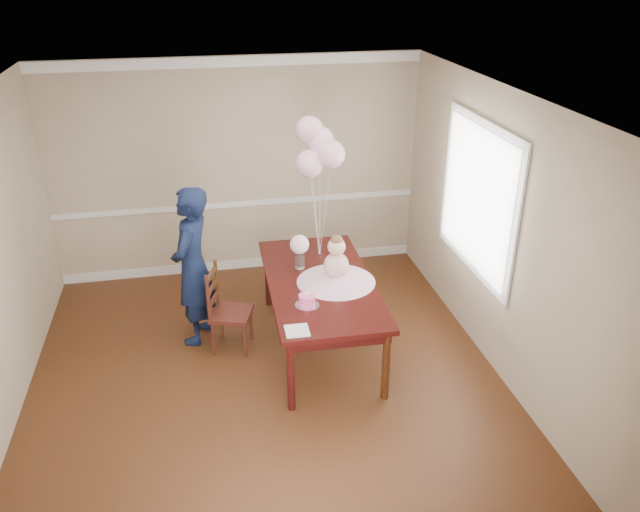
# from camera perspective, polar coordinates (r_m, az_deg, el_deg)

# --- Properties ---
(floor) EXTENTS (4.50, 5.00, 0.00)m
(floor) POSITION_cam_1_polar(r_m,az_deg,el_deg) (6.18, -4.83, -11.42)
(floor) COLOR #361B0D
(floor) RESTS_ON ground
(ceiling) EXTENTS (4.50, 5.00, 0.02)m
(ceiling) POSITION_cam_1_polar(r_m,az_deg,el_deg) (5.02, -6.01, 13.87)
(ceiling) COLOR white
(ceiling) RESTS_ON wall_back
(wall_back) EXTENTS (4.50, 0.02, 2.70)m
(wall_back) POSITION_cam_1_polar(r_m,az_deg,el_deg) (7.78, -7.53, 7.86)
(wall_back) COLOR tan
(wall_back) RESTS_ON floor
(wall_front) EXTENTS (4.50, 0.02, 2.70)m
(wall_front) POSITION_cam_1_polar(r_m,az_deg,el_deg) (3.42, -0.17, -18.49)
(wall_front) COLOR tan
(wall_front) RESTS_ON floor
(wall_right) EXTENTS (0.02, 5.00, 2.70)m
(wall_right) POSITION_cam_1_polar(r_m,az_deg,el_deg) (6.09, 16.16, 1.77)
(wall_right) COLOR tan
(wall_right) RESTS_ON floor
(chair_rail_trim) EXTENTS (4.50, 0.02, 0.07)m
(chair_rail_trim) POSITION_cam_1_polar(r_m,az_deg,el_deg) (7.92, -7.34, 4.74)
(chair_rail_trim) COLOR silver
(chair_rail_trim) RESTS_ON wall_back
(crown_molding) EXTENTS (4.50, 0.02, 0.12)m
(crown_molding) POSITION_cam_1_polar(r_m,az_deg,el_deg) (7.48, -8.12, 17.19)
(crown_molding) COLOR white
(crown_molding) RESTS_ON wall_back
(baseboard_trim) EXTENTS (4.50, 0.02, 0.12)m
(baseboard_trim) POSITION_cam_1_polar(r_m,az_deg,el_deg) (8.26, -7.01, -0.69)
(baseboard_trim) COLOR silver
(baseboard_trim) RESTS_ON floor
(window_frame) EXTENTS (0.02, 1.66, 1.56)m
(window_frame) POSITION_cam_1_polar(r_m,az_deg,el_deg) (6.42, 14.24, 5.19)
(window_frame) COLOR silver
(window_frame) RESTS_ON wall_right
(window_blinds) EXTENTS (0.01, 1.50, 1.40)m
(window_blinds) POSITION_cam_1_polar(r_m,az_deg,el_deg) (6.41, 14.10, 5.18)
(window_blinds) COLOR white
(window_blinds) RESTS_ON wall_right
(dining_table_top) EXTENTS (1.08, 2.10, 0.05)m
(dining_table_top) POSITION_cam_1_polar(r_m,az_deg,el_deg) (6.28, -0.01, -2.45)
(dining_table_top) COLOR black
(dining_table_top) RESTS_ON table_leg_fl
(table_apron) EXTENTS (0.98, 1.99, 0.10)m
(table_apron) POSITION_cam_1_polar(r_m,az_deg,el_deg) (6.31, -0.01, -3.07)
(table_apron) COLOR black
(table_apron) RESTS_ON table_leg_fl
(table_leg_fl) EXTENTS (0.07, 0.07, 0.73)m
(table_leg_fl) POSITION_cam_1_polar(r_m,az_deg,el_deg) (5.63, -2.68, -10.90)
(table_leg_fl) COLOR black
(table_leg_fl) RESTS_ON floor
(table_leg_fr) EXTENTS (0.07, 0.07, 0.73)m
(table_leg_fr) POSITION_cam_1_polar(r_m,az_deg,el_deg) (5.79, 6.05, -9.92)
(table_leg_fr) COLOR black
(table_leg_fr) RESTS_ON floor
(table_leg_bl) EXTENTS (0.07, 0.07, 0.73)m
(table_leg_bl) POSITION_cam_1_polar(r_m,az_deg,el_deg) (7.25, -4.78, -1.91)
(table_leg_bl) COLOR black
(table_leg_bl) RESTS_ON floor
(table_leg_br) EXTENTS (0.07, 0.07, 0.73)m
(table_leg_br) POSITION_cam_1_polar(r_m,az_deg,el_deg) (7.36, 1.99, -1.34)
(table_leg_br) COLOR black
(table_leg_br) RESTS_ON floor
(baby_skirt) EXTENTS (0.81, 0.81, 0.10)m
(baby_skirt) POSITION_cam_1_polar(r_m,az_deg,el_deg) (6.22, 1.49, -1.92)
(baby_skirt) COLOR #E8ABD1
(baby_skirt) RESTS_ON dining_table_top
(baby_torso) EXTENTS (0.25, 0.25, 0.25)m
(baby_torso) POSITION_cam_1_polar(r_m,az_deg,el_deg) (6.16, 1.50, -0.81)
(baby_torso) COLOR pink
(baby_torso) RESTS_ON baby_skirt
(baby_head) EXTENTS (0.18, 0.18, 0.18)m
(baby_head) POSITION_cam_1_polar(r_m,az_deg,el_deg) (6.07, 1.52, 0.85)
(baby_head) COLOR beige
(baby_head) RESTS_ON baby_torso
(baby_hair) EXTENTS (0.12, 0.12, 0.12)m
(baby_hair) POSITION_cam_1_polar(r_m,az_deg,el_deg) (6.05, 1.53, 1.39)
(baby_hair) COLOR brown
(baby_hair) RESTS_ON baby_head
(cake_platter) EXTENTS (0.23, 0.23, 0.01)m
(cake_platter) POSITION_cam_1_polar(r_m,az_deg,el_deg) (5.83, -1.20, -4.52)
(cake_platter) COLOR #B7B7BB
(cake_platter) RESTS_ON dining_table_top
(birthday_cake) EXTENTS (0.16, 0.16, 0.10)m
(birthday_cake) POSITION_cam_1_polar(r_m,az_deg,el_deg) (5.80, -1.20, -4.04)
(birthday_cake) COLOR #FD509A
(birthday_cake) RESTS_ON cake_platter
(cake_flower_a) EXTENTS (0.03, 0.03, 0.03)m
(cake_flower_a) POSITION_cam_1_polar(r_m,az_deg,el_deg) (5.77, -1.21, -3.46)
(cake_flower_a) COLOR white
(cake_flower_a) RESTS_ON birthday_cake
(cake_flower_b) EXTENTS (0.03, 0.03, 0.03)m
(cake_flower_b) POSITION_cam_1_polar(r_m,az_deg,el_deg) (5.79, -0.94, -3.34)
(cake_flower_b) COLOR silver
(cake_flower_b) RESTS_ON birthday_cake
(rose_vase_near) EXTENTS (0.11, 0.11, 0.17)m
(rose_vase_near) POSITION_cam_1_polar(r_m,az_deg,el_deg) (6.48, -1.87, -0.43)
(rose_vase_near) COLOR silver
(rose_vase_near) RESTS_ON dining_table_top
(roses_near) EXTENTS (0.20, 0.20, 0.20)m
(roses_near) POSITION_cam_1_polar(r_m,az_deg,el_deg) (6.40, -1.89, 1.07)
(roses_near) COLOR #F9D1DB
(roses_near) RESTS_ON rose_vase_near
(napkin) EXTENTS (0.21, 0.21, 0.01)m
(napkin) POSITION_cam_1_polar(r_m,az_deg,el_deg) (5.46, -2.11, -6.84)
(napkin) COLOR silver
(napkin) RESTS_ON dining_table_top
(balloon_weight) EXTENTS (0.04, 0.04, 0.02)m
(balloon_weight) POSITION_cam_1_polar(r_m,az_deg,el_deg) (6.78, -0.02, 0.16)
(balloon_weight) COLOR #B9B9BD
(balloon_weight) RESTS_ON dining_table_top
(balloon_a) EXTENTS (0.29, 0.29, 0.29)m
(balloon_a) POSITION_cam_1_polar(r_m,az_deg,el_deg) (6.38, -0.95, 8.43)
(balloon_a) COLOR #FFB4D2
(balloon_a) RESTS_ON balloon_ribbon_a
(balloon_b) EXTENTS (0.29, 0.29, 0.29)m
(balloon_b) POSITION_cam_1_polar(r_m,az_deg,el_deg) (6.34, 1.00, 9.29)
(balloon_b) COLOR #F3ACCC
(balloon_b) RESTS_ON balloon_ribbon_b
(balloon_c) EXTENTS (0.29, 0.29, 0.29)m
(balloon_c) POSITION_cam_1_polar(r_m,az_deg,el_deg) (6.44, -0.01, 10.53)
(balloon_c) COLOR #F3ACD2
(balloon_c) RESTS_ON balloon_ribbon_c
(balloon_d) EXTENTS (0.29, 0.29, 0.29)m
(balloon_d) POSITION_cam_1_polar(r_m,az_deg,el_deg) (6.41, -0.97, 11.43)
(balloon_d) COLOR #E5A2B6
(balloon_d) RESTS_ON balloon_ribbon_d
(balloon_ribbon_a) EXTENTS (0.10, 0.01, 0.87)m
(balloon_ribbon_a) POSITION_cam_1_polar(r_m,az_deg,el_deg) (6.59, -0.47, 3.54)
(balloon_ribbon_a) COLOR white
(balloon_ribbon_a) RESTS_ON balloon_weight
(balloon_ribbon_b) EXTENTS (0.11, 0.06, 0.97)m
(balloon_ribbon_b) POSITION_cam_1_polar(r_m,az_deg,el_deg) (6.56, 0.47, 3.94)
(balloon_ribbon_b) COLOR white
(balloon_ribbon_b) RESTS_ON balloon_weight
(balloon_ribbon_c) EXTENTS (0.02, 0.10, 1.08)m
(balloon_ribbon_c) POSITION_cam_1_polar(r_m,az_deg,el_deg) (6.61, -0.01, 4.58)
(balloon_ribbon_c) COLOR white
(balloon_ribbon_c) RESTS_ON balloon_weight
(balloon_ribbon_d) EXTENTS (0.08, 0.11, 1.18)m
(balloon_ribbon_d) POSITION_cam_1_polar(r_m,az_deg,el_deg) (6.59, -0.48, 5.00)
(balloon_ribbon_d) COLOR white
(balloon_ribbon_d) RESTS_ON balloon_weight
(dining_chair_seat) EXTENTS (0.50, 0.50, 0.05)m
(dining_chair_seat) POSITION_cam_1_polar(r_m,az_deg,el_deg) (6.49, -8.09, -5.23)
(dining_chair_seat) COLOR #3B1410
(dining_chair_seat) RESTS_ON chair_leg_fl
(chair_leg_fl) EXTENTS (0.05, 0.05, 0.39)m
(chair_leg_fl) POSITION_cam_1_polar(r_m,az_deg,el_deg) (6.51, -9.71, -7.45)
(chair_leg_fl) COLOR #37150F
(chair_leg_fl) RESTS_ON floor
(chair_leg_fr) EXTENTS (0.05, 0.05, 0.39)m
(chair_leg_fr) POSITION_cam_1_polar(r_m,az_deg,el_deg) (6.44, -6.91, -7.69)
(chair_leg_fr) COLOR #3D1510
(chair_leg_fr) RESTS_ON floor
(chair_leg_bl) EXTENTS (0.05, 0.05, 0.39)m
(chair_leg_bl) POSITION_cam_1_polar(r_m,az_deg,el_deg) (6.78, -8.99, -5.96)
(chair_leg_bl) COLOR #371E0F
(chair_leg_bl) RESTS_ON floor
(chair_leg_br) EXTENTS (0.05, 0.05, 0.39)m
(chair_leg_br) POSITION_cam_1_polar(r_m,az_deg,el_deg) (6.70, -6.29, -6.17)
(chair_leg_br) COLOR #3C1810
(chair_leg_br) RESTS_ON floor
(chair_back_post_l) EXTENTS (0.05, 0.05, 0.50)m
(chair_back_post_l) POSITION_cam_1_polar(r_m,az_deg,el_deg) (6.27, -10.19, -3.83)
(chair_back_post_l) COLOR #3A1710
(chair_back_post_l) RESTS_ON dining_chair_seat
(chair_back_post_r) EXTENTS (0.05, 0.05, 0.50)m
(chair_back_post_r) POSITION_cam_1_polar(r_m,az_deg,el_deg) (6.54, -9.42, -2.43)
(chair_back_post_r) COLOR #311C0D
(chair_back_post_r) RESTS_ON dining_chair_seat
(chair_slat_low) EXTENTS (0.14, 0.35, 0.05)m
(chair_slat_low) POSITION_cam_1_polar(r_m,az_deg,el_deg) (6.46, -9.73, -3.95)
(chair_slat_low) COLOR #3C1810
(chair_slat_low) RESTS_ON dining_chair_seat
(chair_slat_mid) EXTENTS (0.14, 0.35, 0.05)m
(chair_slat_mid) POSITION_cam_1_polar(r_m,az_deg,el_deg) (6.39, -9.82, -2.83)
(chair_slat_mid) COLOR #381B0F
(chair_slat_mid) RESTS_ON dining_chair_seat
(chair_slat_top) EXTENTS (0.14, 0.35, 0.05)m
(chair_slat_top) POSITION_cam_1_polar(r_m,az_deg,el_deg) (6.32, -9.92, -1.69)
(chair_slat_top) COLOR #39200F
(chair_slat_top) RESTS_ON dining_chair_seat
(woman) EXTENTS (0.61, 0.73, 1.71)m
(woman) POSITION_cam_1_polar(r_m,az_deg,el_deg) (6.51, -11.56, -0.94)
(woman) COLOR #0E1732
(woman) RESTS_ON floor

